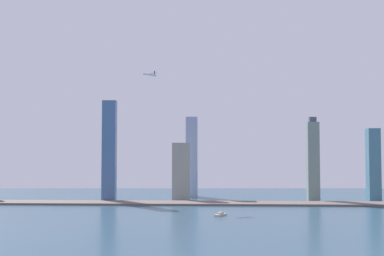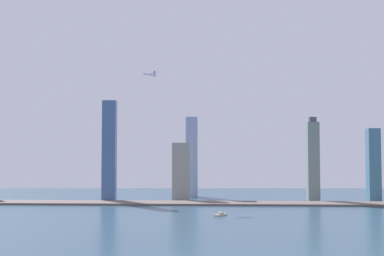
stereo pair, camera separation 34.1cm
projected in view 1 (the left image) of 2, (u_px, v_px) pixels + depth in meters
waterfront_pier at (227, 203)px, 679.39m from camera, size 852.64×48.36×2.64m
skyscraper_0 at (181, 171)px, 743.70m from camera, size 24.60×16.99×81.87m
skyscraper_1 at (313, 161)px, 726.24m from camera, size 16.15×17.29×117.79m
skyscraper_4 at (192, 157)px, 799.48m from camera, size 17.56×26.75×122.67m
skyscraper_6 at (373, 165)px, 723.23m from camera, size 16.49×18.61×101.60m
skyscraper_9 at (109, 151)px, 721.79m from camera, size 18.82×13.30×140.42m
boat_0 at (220, 214)px, 551.80m from camera, size 14.12×18.29×8.36m
airplane at (150, 74)px, 695.09m from camera, size 19.87×20.58×7.38m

